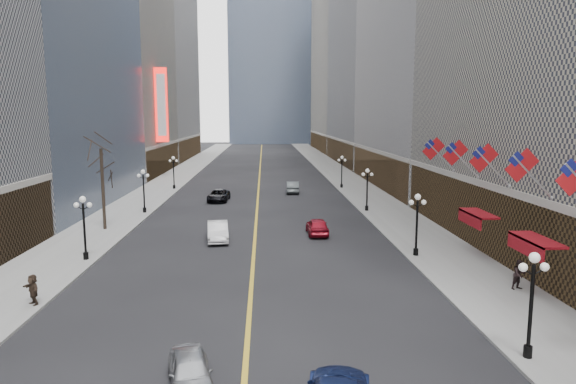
{
  "coord_description": "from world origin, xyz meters",
  "views": [
    {
      "loc": [
        0.82,
        -5.76,
        10.14
      ],
      "look_at": [
        1.83,
        15.84,
        6.95
      ],
      "focal_mm": 32.0,
      "sensor_mm": 36.0,
      "label": 1
    }
  ],
  "objects": [
    {
      "name": "flag_5",
      "position": [
        15.31,
        37.0,
        7.29
      ],
      "size": [
        2.87,
        0.12,
        2.87
      ],
      "color": "#B2B2B7",
      "rests_on": "ground"
    },
    {
      "name": "streetlamp_east_0",
      "position": [
        11.8,
        14.0,
        2.9
      ],
      "size": [
        1.26,
        0.44,
        4.52
      ],
      "color": "black",
      "rests_on": "sidewalk_east"
    },
    {
      "name": "bldg_west_d",
      "position": [
        -29.92,
        121.0,
        36.17
      ],
      "size": [
        26.6,
        38.6,
        72.8
      ],
      "color": "silver",
      "rests_on": "ground"
    },
    {
      "name": "flag_4",
      "position": [
        15.31,
        32.0,
        7.29
      ],
      "size": [
        2.87,
        0.12,
        2.87
      ],
      "color": "#B2B2B7",
      "rests_on": "ground"
    },
    {
      "name": "bldg_east_d",
      "position": [
        29.9,
        149.0,
        31.17
      ],
      "size": [
        26.6,
        46.6,
        62.8
      ],
      "color": "#A9A28C",
      "rests_on": "ground"
    },
    {
      "name": "streetlamp_east_2",
      "position": [
        11.8,
        48.0,
        2.9
      ],
      "size": [
        1.26,
        0.44,
        4.52
      ],
      "color": "black",
      "rests_on": "sidewalk_east"
    },
    {
      "name": "sidewalk_east",
      "position": [
        14.0,
        70.0,
        0.07
      ],
      "size": [
        6.0,
        230.0,
        0.15
      ],
      "primitive_type": "cube",
      "color": "gray",
      "rests_on": "ground"
    },
    {
      "name": "awning_b",
      "position": [
        16.11,
        22.0,
        3.08
      ],
      "size": [
        1.4,
        4.0,
        0.93
      ],
      "color": "maroon",
      "rests_on": "ground"
    },
    {
      "name": "ped_east_walk",
      "position": [
        15.62,
        22.36,
        1.04
      ],
      "size": [
        0.97,
        0.71,
        1.78
      ],
      "primitive_type": "imported",
      "rotation": [
        0.0,
        0.0,
        0.3
      ],
      "color": "black",
      "rests_on": "sidewalk_east"
    },
    {
      "name": "sidewalk_west",
      "position": [
        -14.0,
        70.0,
        0.07
      ],
      "size": [
        6.0,
        230.0,
        0.15
      ],
      "primitive_type": "cube",
      "color": "gray",
      "rests_on": "ground"
    },
    {
      "name": "streetlamp_west_2",
      "position": [
        -11.8,
        48.0,
        2.9
      ],
      "size": [
        1.26,
        0.44,
        4.52
      ],
      "color": "black",
      "rests_on": "sidewalk_west"
    },
    {
      "name": "car_sb_far",
      "position": [
        4.63,
        62.23,
        0.76
      ],
      "size": [
        1.82,
        4.7,
        1.53
      ],
      "primitive_type": "imported",
      "rotation": [
        0.0,
        0.0,
        3.1
      ],
      "color": "#52595A",
      "rests_on": "ground"
    },
    {
      "name": "bldg_east_c",
      "position": [
        29.88,
        106.0,
        24.18
      ],
      "size": [
        26.6,
        40.6,
        48.8
      ],
      "color": "#97979A",
      "rests_on": "ground"
    },
    {
      "name": "streetlamp_east_1",
      "position": [
        11.8,
        30.0,
        2.9
      ],
      "size": [
        1.26,
        0.44,
        4.52
      ],
      "color": "black",
      "rests_on": "sidewalk_east"
    },
    {
      "name": "tree_west_far",
      "position": [
        -13.5,
        40.0,
        6.24
      ],
      "size": [
        3.6,
        3.6,
        7.92
      ],
      "color": "#2D231C",
      "rests_on": "sidewalk_west"
    },
    {
      "name": "streetlamp_west_1",
      "position": [
        -11.8,
        30.0,
        2.9
      ],
      "size": [
        1.26,
        0.44,
        4.52
      ],
      "color": "black",
      "rests_on": "sidewalk_west"
    },
    {
      "name": "car_nb_near",
      "position": [
        -2.0,
        12.41,
        0.67
      ],
      "size": [
        2.41,
        4.18,
        1.34
      ],
      "primitive_type": "imported",
      "rotation": [
        0.0,
        0.0,
        0.23
      ],
      "color": "#9EA1A5",
      "rests_on": "ground"
    },
    {
      "name": "awning_c",
      "position": [
        16.11,
        30.0,
        3.08
      ],
      "size": [
        1.4,
        4.0,
        0.93
      ],
      "color": "maroon",
      "rests_on": "ground"
    },
    {
      "name": "flag_2",
      "position": [
        15.31,
        22.0,
        7.29
      ],
      "size": [
        2.87,
        0.12,
        2.87
      ],
      "color": "#B2B2B7",
      "rests_on": "ground"
    },
    {
      "name": "car_sb_mid",
      "position": [
        5.38,
        37.55,
        0.73
      ],
      "size": [
        1.78,
        4.32,
        1.47
      ],
      "primitive_type": "imported",
      "rotation": [
        0.0,
        0.0,
        3.15
      ],
      "color": "maroon",
      "rests_on": "ground"
    },
    {
      "name": "streetlamp_west_3",
      "position": [
        -11.8,
        66.0,
        2.9
      ],
      "size": [
        1.26,
        0.44,
        4.52
      ],
      "color": "black",
      "rests_on": "sidewalk_west"
    },
    {
      "name": "theatre_marquee",
      "position": [
        -15.88,
        80.0,
        12.0
      ],
      "size": [
        2.0,
        0.55,
        12.0
      ],
      "color": "red",
      "rests_on": "ground"
    },
    {
      "name": "lane_line",
      "position": [
        0.0,
        80.0,
        0.01
      ],
      "size": [
        0.25,
        200.0,
        0.02
      ],
      "primitive_type": "cube",
      "color": "gold",
      "rests_on": "ground"
    },
    {
      "name": "car_nb_far",
      "position": [
        -4.69,
        55.69,
        0.7
      ],
      "size": [
        2.63,
        5.16,
        1.4
      ],
      "primitive_type": "imported",
      "rotation": [
        0.0,
        0.0,
        -0.06
      ],
      "color": "black",
      "rests_on": "ground"
    },
    {
      "name": "streetlamp_east_3",
      "position": [
        11.8,
        66.0,
        2.9
      ],
      "size": [
        1.26,
        0.44,
        4.52
      ],
      "color": "black",
      "rests_on": "sidewalk_east"
    },
    {
      "name": "car_nb_mid",
      "position": [
        -3.04,
        35.78,
        0.77
      ],
      "size": [
        2.14,
        4.85,
        1.55
      ],
      "primitive_type": "imported",
      "rotation": [
        0.0,
        0.0,
        0.11
      ],
      "color": "silver",
      "rests_on": "ground"
    },
    {
      "name": "bldg_west_c",
      "position": [
        -29.88,
        87.0,
        25.19
      ],
      "size": [
        26.6,
        30.6,
        50.8
      ],
      "color": "#A9A28C",
      "rests_on": "ground"
    },
    {
      "name": "flag_3",
      "position": [
        15.31,
        27.0,
        7.29
      ],
      "size": [
        2.87,
        0.12,
        2.87
      ],
      "color": "#B2B2B7",
      "rests_on": "ground"
    },
    {
      "name": "ped_west_far",
      "position": [
        -11.6,
        21.22,
        0.98
      ],
      "size": [
        1.41,
        1.38,
        1.65
      ],
      "primitive_type": "imported",
      "rotation": [
        0.0,
        0.0,
        -0.77
      ],
      "color": "#33261C",
      "rests_on": "sidewalk_west"
    }
  ]
}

